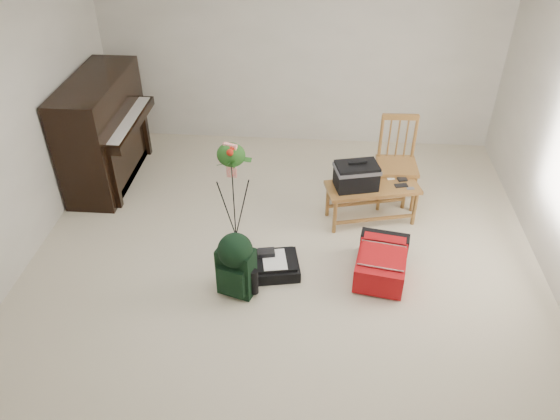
# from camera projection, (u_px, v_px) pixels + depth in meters

# --- Properties ---
(floor) EXTENTS (5.00, 5.50, 0.01)m
(floor) POSITION_uv_depth(u_px,v_px,m) (282.00, 275.00, 5.21)
(floor) COLOR beige
(floor) RESTS_ON ground
(ceiling) EXTENTS (5.00, 5.50, 0.01)m
(ceiling) POSITION_uv_depth(u_px,v_px,m) (283.00, 6.00, 3.76)
(ceiling) COLOR white
(ceiling) RESTS_ON wall_back
(wall_back) EXTENTS (5.00, 0.04, 2.50)m
(wall_back) POSITION_uv_depth(u_px,v_px,m) (299.00, 49.00, 6.71)
(wall_back) COLOR silver
(wall_back) RESTS_ON floor
(piano) EXTENTS (0.71, 1.50, 1.25)m
(piano) POSITION_uv_depth(u_px,v_px,m) (104.00, 133.00, 6.30)
(piano) COLOR black
(piano) RESTS_ON floor
(bench) EXTENTS (1.03, 0.61, 0.74)m
(bench) POSITION_uv_depth(u_px,v_px,m) (361.00, 178.00, 5.65)
(bench) COLOR olive
(bench) RESTS_ON floor
(dining_chair) EXTENTS (0.44, 0.44, 0.99)m
(dining_chair) POSITION_uv_depth(u_px,v_px,m) (397.00, 163.00, 5.98)
(dining_chair) COLOR olive
(dining_chair) RESTS_ON floor
(red_suitcase) EXTENTS (0.55, 0.74, 0.29)m
(red_suitcase) POSITION_uv_depth(u_px,v_px,m) (381.00, 259.00, 5.18)
(red_suitcase) COLOR red
(red_suitcase) RESTS_ON floor
(black_duffel) EXTENTS (0.57, 0.49, 0.21)m
(black_duffel) POSITION_uv_depth(u_px,v_px,m) (272.00, 265.00, 5.22)
(black_duffel) COLOR black
(black_duffel) RESTS_ON floor
(green_backpack) EXTENTS (0.37, 0.34, 0.64)m
(green_backpack) POSITION_uv_depth(u_px,v_px,m) (236.00, 262.00, 4.83)
(green_backpack) COLOR black
(green_backpack) RESTS_ON floor
(flower_stand) EXTENTS (0.45, 0.45, 1.13)m
(flower_stand) POSITION_uv_depth(u_px,v_px,m) (233.00, 192.00, 5.39)
(flower_stand) COLOR black
(flower_stand) RESTS_ON floor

